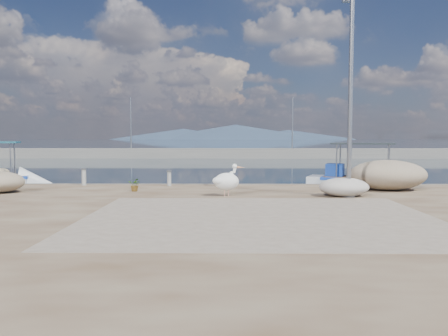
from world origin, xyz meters
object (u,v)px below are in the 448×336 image
at_px(pelican, 227,181).
at_px(lamp_post, 350,101).
at_px(bollard_near, 169,177).
at_px(boat_right, 361,184).

bearing_deg(pelican, lamp_post, -24.55).
bearing_deg(pelican, bollard_near, 105.20).
height_order(boat_right, lamp_post, lamp_post).
xyz_separation_m(boat_right, bollard_near, (-9.28, -3.82, 0.65)).
distance_m(pelican, lamp_post, 5.04).
bearing_deg(boat_right, bollard_near, -135.92).
bearing_deg(boat_right, pelican, -112.61).
distance_m(lamp_post, bollard_near, 8.00).
bearing_deg(lamp_post, pelican, 178.23).
relative_size(boat_right, lamp_post, 0.83).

